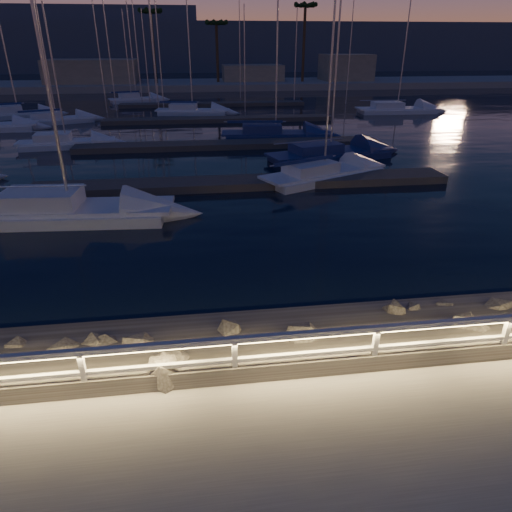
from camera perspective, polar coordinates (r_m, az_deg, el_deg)
The scene contains 19 objects.
ground at distance 10.23m, azimuth 8.96°, elevation -14.00°, with size 400.00×400.00×0.00m, color #9E9A8F.
harbor_water at distance 39.54m, azimuth -3.95°, elevation 14.40°, with size 400.00×440.00×0.60m.
guard_rail at distance 9.75m, azimuth 8.88°, elevation -10.52°, with size 44.11×0.12×1.06m.
floating_docks at distance 40.70m, azimuth -4.11°, elevation 15.51°, with size 22.00×36.00×0.40m.
far_shore at distance 81.86m, azimuth -6.38°, elevation 20.78°, with size 160.00×14.00×5.20m.
palm_left at distance 79.81m, azimuth -13.07°, elevation 27.33°, with size 3.00×3.00×11.20m.
palm_center at distance 80.71m, azimuth -4.99°, elevation 26.81°, with size 3.00×3.00×9.70m.
palm_right at distance 81.81m, azimuth 6.18°, elevation 28.32°, with size 3.00×3.00×12.20m.
distant_hills at distance 142.59m, azimuth -17.04°, elevation 23.56°, with size 230.00×37.50×18.00m.
sailboat_b at distance 21.39m, azimuth -22.83°, elevation 5.40°, with size 8.86×3.22×14.82m.
sailboat_c at distance 26.01m, azimuth 8.15°, elevation 10.25°, with size 7.74×5.07×12.87m.
sailboat_f at distance 36.93m, azimuth -22.90°, elevation 12.99°, with size 6.92×2.66×11.51m.
sailboat_g at distance 37.20m, azimuth 2.09°, elevation 15.02°, with size 8.61×3.45×14.23m.
sailboat_h at distance 30.87m, azimuth 8.89°, elevation 12.59°, with size 8.82×4.61×14.38m.
sailboat_i at distance 53.96m, azimuth -27.77°, elevation 15.49°, with size 7.54×4.69×12.55m.
sailboat_j at distance 48.67m, azimuth -23.90°, elevation 15.37°, with size 7.21×4.42×11.94m.
sailboat_k at distance 51.20m, azimuth -8.16°, elevation 17.57°, with size 7.91×3.50×12.99m.
sailboat_l at distance 53.92m, azimuth 16.98°, elevation 17.17°, with size 8.86×3.02×14.77m.
sailboat_m at distance 63.23m, azimuth -14.89°, elevation 18.45°, with size 7.00×3.95×11.58m.
Camera 1 is at (-2.58, -7.54, 6.42)m, focal length 32.00 mm.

